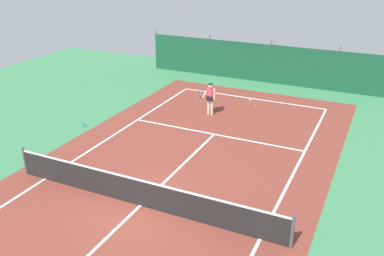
{
  "coord_description": "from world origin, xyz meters",
  "views": [
    {
      "loc": [
        6.62,
        -10.01,
        7.91
      ],
      "look_at": [
        -0.35,
        4.75,
        0.9
      ],
      "focal_mm": 39.6,
      "sensor_mm": 36.0,
      "label": 1
    }
  ],
  "objects_px": {
    "tennis_player": "(210,97)",
    "tennis_ball_midcourt": "(256,105)",
    "tennis_ball_near_player": "(195,151)",
    "water_bottle": "(83,124)",
    "parked_car": "(275,60)",
    "tennis_net": "(140,192)"
  },
  "relations": [
    {
      "from": "tennis_player",
      "to": "tennis_ball_midcourt",
      "type": "height_order",
      "value": "tennis_player"
    },
    {
      "from": "tennis_ball_near_player",
      "to": "water_bottle",
      "type": "bearing_deg",
      "value": 178.53
    },
    {
      "from": "water_bottle",
      "to": "parked_car",
      "type": "bearing_deg",
      "value": 66.6
    },
    {
      "from": "tennis_ball_midcourt",
      "to": "water_bottle",
      "type": "xyz_separation_m",
      "value": [
        -6.58,
        -6.28,
        0.09
      ]
    },
    {
      "from": "tennis_player",
      "to": "parked_car",
      "type": "bearing_deg",
      "value": -85.82
    },
    {
      "from": "tennis_ball_midcourt",
      "to": "parked_car",
      "type": "distance_m",
      "value": 7.04
    },
    {
      "from": "tennis_player",
      "to": "water_bottle",
      "type": "distance_m",
      "value": 6.36
    },
    {
      "from": "tennis_player",
      "to": "water_bottle",
      "type": "relative_size",
      "value": 6.83
    },
    {
      "from": "tennis_ball_midcourt",
      "to": "water_bottle",
      "type": "height_order",
      "value": "water_bottle"
    },
    {
      "from": "tennis_player",
      "to": "tennis_ball_midcourt",
      "type": "relative_size",
      "value": 24.85
    },
    {
      "from": "tennis_net",
      "to": "tennis_player",
      "type": "relative_size",
      "value": 6.17
    },
    {
      "from": "tennis_player",
      "to": "parked_car",
      "type": "xyz_separation_m",
      "value": [
        0.89,
        9.18,
        -0.12
      ]
    },
    {
      "from": "tennis_ball_near_player",
      "to": "tennis_net",
      "type": "bearing_deg",
      "value": -89.5
    },
    {
      "from": "parked_car",
      "to": "water_bottle",
      "type": "height_order",
      "value": "parked_car"
    },
    {
      "from": "water_bottle",
      "to": "tennis_ball_midcourt",
      "type": "bearing_deg",
      "value": 43.67
    },
    {
      "from": "tennis_net",
      "to": "water_bottle",
      "type": "relative_size",
      "value": 42.17
    },
    {
      "from": "tennis_ball_near_player",
      "to": "water_bottle",
      "type": "distance_m",
      "value": 5.96
    },
    {
      "from": "tennis_net",
      "to": "water_bottle",
      "type": "distance_m",
      "value": 7.55
    },
    {
      "from": "tennis_player",
      "to": "tennis_ball_near_player",
      "type": "height_order",
      "value": "tennis_player"
    },
    {
      "from": "parked_car",
      "to": "water_bottle",
      "type": "bearing_deg",
      "value": 72.97
    },
    {
      "from": "tennis_net",
      "to": "parked_car",
      "type": "bearing_deg",
      "value": 90.9
    },
    {
      "from": "tennis_net",
      "to": "tennis_ball_near_player",
      "type": "height_order",
      "value": "tennis_net"
    }
  ]
}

